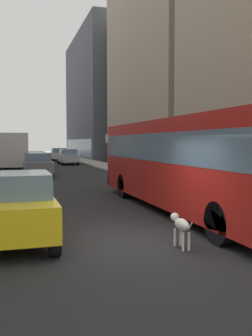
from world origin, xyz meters
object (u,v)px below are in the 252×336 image
box_truck (12,150)px  car_yellow_taxi (14,206)px  dalmatian_dog (181,225)px  car_white_van (59,154)px  transit_bus (185,159)px  car_red_coupe (12,153)px  car_grey_wagon (37,165)px  pedestrian_in_coat (178,168)px  car_silver_sedan (68,157)px

box_truck → car_yellow_taxi: bearing=-90.0°
dalmatian_dog → car_white_van: bearing=87.1°
transit_bus → car_white_van: (0.00, 36.44, -0.95)m
car_red_coupe → car_grey_wagon: bearing=-86.9°
car_yellow_taxi → box_truck: box_truck is taller
car_yellow_taxi → pedestrian_in_coat: (8.00, 8.20, 0.19)m
car_grey_wagon → car_white_van: bearing=79.7°
car_yellow_taxi → box_truck: bearing=90.0°
car_white_van → dalmatian_dog: 40.60m
transit_bus → pedestrian_in_coat: bearing=67.6°
car_yellow_taxi → dalmatian_dog: size_ratio=4.28×
car_yellow_taxi → pedestrian_in_coat: 11.46m
box_truck → dalmatian_dog: (3.52, -25.32, -1.15)m
transit_bus → car_red_coupe: size_ratio=2.59×
car_grey_wagon → pedestrian_in_coat: 10.75m
transit_bus → car_red_coupe: 44.71m
pedestrian_in_coat → car_silver_sedan: bearing=96.2°
car_red_coupe → car_silver_sedan: bearing=-71.0°
car_red_coupe → car_silver_sedan: 17.20m
car_yellow_taxi → car_silver_sedan: (5.60, 30.43, 0.00)m
car_grey_wagon → car_silver_sedan: same height
car_yellow_taxi → box_truck: size_ratio=0.55×
car_silver_sedan → car_grey_wagon: bearing=-106.4°
transit_bus → car_grey_wagon: (-4.00, 14.47, -0.96)m
car_grey_wagon → car_white_van: same height
car_white_van → car_silver_sedan: bearing=-90.0°
car_yellow_taxi → car_red_coupe: 46.70m
box_truck → car_white_van: bearing=69.8°
car_grey_wagon → dalmatian_dog: (1.92, -18.57, -0.31)m
dalmatian_dog → car_yellow_taxi: bearing=153.5°
car_silver_sedan → box_truck: box_truck is taller
car_grey_wagon → car_white_van: size_ratio=0.94×
transit_bus → car_red_coupe: bearing=97.2°
car_yellow_taxi → car_white_van: same height
car_white_van → car_yellow_taxi: bearing=-98.2°
transit_bus → car_white_van: size_ratio=2.66×
box_truck → dalmatian_dog: 25.59m
dalmatian_dog → car_silver_sedan: bearing=86.3°
car_silver_sedan → pedestrian_in_coat: pedestrian_in_coat is taller
car_silver_sedan → dalmatian_dog: size_ratio=4.43×
box_truck → car_red_coupe: bearing=90.0°
car_grey_wagon → car_silver_sedan: bearing=73.6°
pedestrian_in_coat → box_truck: bearing=117.5°
car_silver_sedan → pedestrian_in_coat: (2.40, -22.24, 0.19)m
car_grey_wagon → car_white_van: 22.33m
transit_bus → car_white_van: bearing=90.0°
car_yellow_taxi → car_red_coupe: bearing=90.0°
transit_bus → box_truck: same height
car_yellow_taxi → car_white_van: (5.60, 38.80, 0.00)m
car_silver_sedan → box_truck: (-5.60, -6.86, 0.85)m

